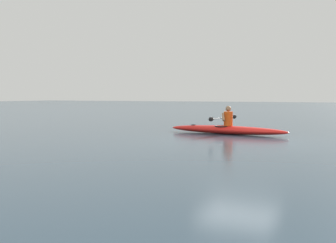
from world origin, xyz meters
TOP-DOWN VIEW (x-y plane):
  - ground_plane at (0.00, 0.00)m, footprint 160.00×160.00m
  - kayak at (1.24, -2.26)m, footprint 4.85×1.07m
  - kayaker at (1.19, -2.26)m, footprint 0.49×2.48m

SIDE VIEW (x-z plane):
  - ground_plane at x=0.00m, z-range 0.00..0.00m
  - kayak at x=1.24m, z-range 0.00..0.31m
  - kayaker at x=1.19m, z-range 0.25..1.01m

